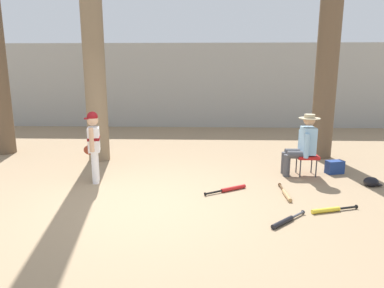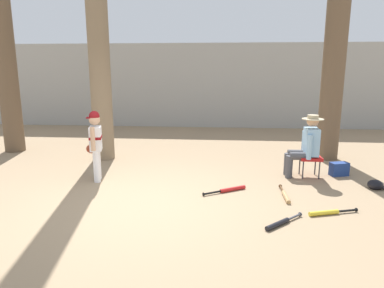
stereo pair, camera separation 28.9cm
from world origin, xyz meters
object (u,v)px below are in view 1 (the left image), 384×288
tree_near_player (92,24)px  seated_spectator (303,143)px  folding_stool (307,157)px  handbag_beside_stool (335,167)px  bat_wood_tan (286,194)px  bat_black_composite (285,221)px  young_ballplayer (93,142)px  bat_red_barrel (230,189)px  batting_helmet_black (371,182)px  bat_yellow_trainer (329,210)px  tree_behind_spectator (326,81)px

tree_near_player → seated_spectator: 5.00m
folding_stool → handbag_beside_stool: size_ratio=1.21×
bat_wood_tan → bat_black_composite: bearing=-103.3°
bat_wood_tan → tree_near_player: bearing=149.5°
young_ballplayer → bat_red_barrel: bearing=-9.3°
batting_helmet_black → bat_yellow_trainer: bearing=-133.9°
seated_spectator → bat_wood_tan: bearing=-115.0°
seated_spectator → young_ballplayer: bearing=-171.7°
young_ballplayer → bat_red_barrel: young_ballplayer is taller
bat_black_composite → young_ballplayer: bearing=151.9°
bat_yellow_trainer → bat_black_composite: bearing=-150.9°
tree_behind_spectator → seated_spectator: size_ratio=3.66×
bat_red_barrel → bat_yellow_trainer: size_ratio=0.98×
folding_stool → batting_helmet_black: bearing=-32.5°
bat_black_composite → bat_red_barrel: same height
bat_wood_tan → batting_helmet_black: bearing=18.8°
handbag_beside_stool → bat_black_composite: handbag_beside_stool is taller
tree_behind_spectator → batting_helmet_black: (0.24, -2.10, -1.70)m
tree_near_player → bat_yellow_trainer: (4.24, -2.85, -2.94)m
handbag_beside_stool → bat_red_barrel: size_ratio=0.46×
bat_black_composite → batting_helmet_black: (1.88, 1.60, 0.04)m
folding_stool → bat_yellow_trainer: folding_stool is taller
bat_red_barrel → bat_wood_tan: same height
seated_spectator → bat_red_barrel: size_ratio=1.64×
folding_stool → bat_wood_tan: (-0.65, -1.18, -0.33)m
seated_spectator → bat_black_composite: bearing=-109.7°
tree_near_player → folding_stool: bearing=-13.2°
handbag_beside_stool → bat_yellow_trainer: 2.09m
folding_stool → bat_red_barrel: size_ratio=0.56×
bat_yellow_trainer → batting_helmet_black: 1.65m
folding_stool → batting_helmet_black: 1.20m
bat_wood_tan → batting_helmet_black: 1.72m
young_ballplayer → bat_wood_tan: (3.35, -0.61, -0.71)m
folding_stool → bat_yellow_trainer: (-0.16, -1.82, -0.33)m
tree_near_player → handbag_beside_stool: bearing=-10.3°
tree_behind_spectator → batting_helmet_black: bearing=-83.6°
tree_behind_spectator → bat_red_barrel: bearing=-133.1°
young_ballplayer → bat_wood_tan: size_ratio=1.69×
tree_near_player → batting_helmet_black: tree_near_player is taller
tree_near_player → bat_wood_tan: tree_near_player is taller
folding_stool → seated_spectator: (-0.10, 0.00, 0.28)m
tree_near_player → tree_behind_spectator: tree_near_player is taller
handbag_beside_stool → young_ballplayer: bearing=-171.4°
young_ballplayer → bat_yellow_trainer: size_ratio=1.75×
tree_behind_spectator → seated_spectator: tree_behind_spectator is taller
young_ballplayer → handbag_beside_stool: size_ratio=3.84×
tree_near_player → tree_behind_spectator: size_ratio=1.50×
folding_stool → bat_wood_tan: size_ratio=0.53×
handbag_beside_stool → batting_helmet_black: handbag_beside_stool is taller
tree_near_player → bat_yellow_trainer: tree_near_player is taller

